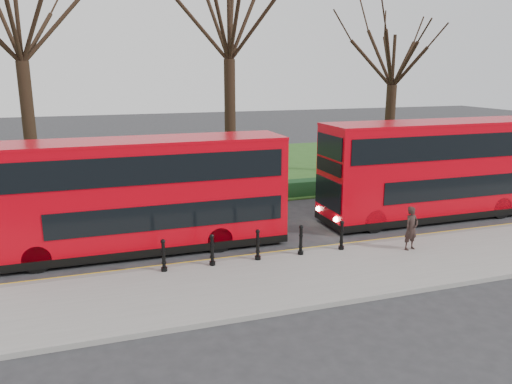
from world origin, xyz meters
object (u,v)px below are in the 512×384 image
object	(u,v)px
bollard_row	(258,245)
bus_lead	(144,196)
bus_rear	(439,170)
pedestrian	(411,228)

from	to	relation	value
bollard_row	bus_lead	world-z (taller)	bus_lead
bollard_row	bus_rear	distance (m)	9.68
bollard_row	bus_rear	xyz separation A→B (m)	(9.17, 2.73, 1.47)
bus_rear	bollard_row	bearing A→B (deg)	-163.39
pedestrian	bus_rear	bearing A→B (deg)	31.33
bollard_row	bus_rear	size ratio (longest dim) A/B	0.60
bollard_row	pedestrian	bearing A→B (deg)	-7.97
bus_lead	bus_rear	world-z (taller)	bus_rear
bollard_row	bus_lead	bearing A→B (deg)	143.23
bus_rear	bus_lead	bearing A→B (deg)	-179.04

